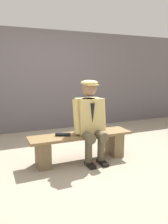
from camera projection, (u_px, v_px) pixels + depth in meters
name	position (u px, v px, depth m)	size (l,w,h in m)	color
ground_plane	(81.00, 160.00, 3.62)	(30.00, 30.00, 0.00)	gray
bench	(81.00, 144.00, 3.57)	(1.65, 0.40, 0.44)	brown
seated_man	(90.00, 118.00, 3.50)	(0.55, 0.55, 1.28)	tan
rolled_magazine	(63.00, 134.00, 3.42)	(0.05, 0.05, 0.23)	black
stadium_wall	(46.00, 81.00, 5.40)	(12.00, 0.24, 2.37)	#5C565C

